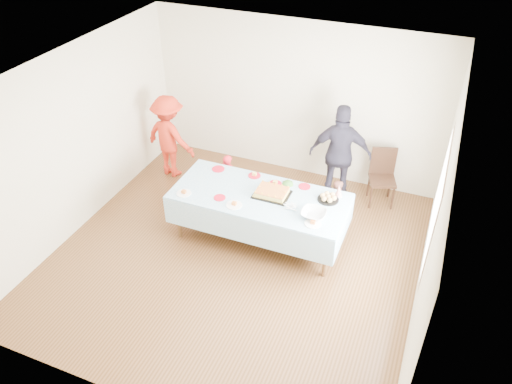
{
  "coord_description": "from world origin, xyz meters",
  "views": [
    {
      "loc": [
        2.27,
        -4.86,
        4.91
      ],
      "look_at": [
        0.18,
        0.3,
        0.96
      ],
      "focal_mm": 35.0,
      "sensor_mm": 36.0,
      "label": 1
    }
  ],
  "objects_px": {
    "party_table": "(259,198)",
    "birthday_cake": "(272,193)",
    "dining_chair": "(382,173)",
    "adult_left": "(170,137)"
  },
  "relations": [
    {
      "from": "birthday_cake",
      "to": "dining_chair",
      "type": "bearing_deg",
      "value": 50.07
    },
    {
      "from": "dining_chair",
      "to": "adult_left",
      "type": "bearing_deg",
      "value": 171.7
    },
    {
      "from": "party_table",
      "to": "birthday_cake",
      "type": "relative_size",
      "value": 4.96
    },
    {
      "from": "party_table",
      "to": "birthday_cake",
      "type": "distance_m",
      "value": 0.2
    },
    {
      "from": "party_table",
      "to": "adult_left",
      "type": "bearing_deg",
      "value": 152.8
    },
    {
      "from": "birthday_cake",
      "to": "dining_chair",
      "type": "height_order",
      "value": "dining_chair"
    },
    {
      "from": "birthday_cake",
      "to": "adult_left",
      "type": "height_order",
      "value": "adult_left"
    },
    {
      "from": "party_table",
      "to": "birthday_cake",
      "type": "height_order",
      "value": "birthday_cake"
    },
    {
      "from": "adult_left",
      "to": "party_table",
      "type": "bearing_deg",
      "value": 162.89
    },
    {
      "from": "birthday_cake",
      "to": "adult_left",
      "type": "xyz_separation_m",
      "value": [
        -2.25,
        1.0,
        -0.08
      ]
    }
  ]
}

